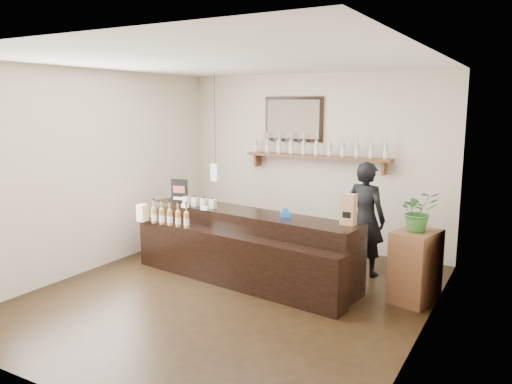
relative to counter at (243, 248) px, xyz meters
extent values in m
plane|color=black|center=(0.18, -0.58, -0.42)|extent=(5.00, 5.00, 0.00)
plane|color=beige|center=(0.18, 1.92, 0.98)|extent=(4.50, 0.00, 4.50)
plane|color=beige|center=(0.18, -3.08, 0.98)|extent=(4.50, 0.00, 4.50)
plane|color=beige|center=(-2.07, -0.58, 0.98)|extent=(0.00, 5.00, 5.00)
plane|color=beige|center=(2.43, -0.58, 0.98)|extent=(0.00, 5.00, 5.00)
plane|color=white|center=(0.18, -0.58, 2.38)|extent=(5.00, 5.00, 0.00)
cube|color=brown|center=(0.28, 1.79, 1.08)|extent=(2.40, 0.25, 0.04)
cube|color=brown|center=(-0.80, 1.82, 0.96)|extent=(0.04, 0.20, 0.20)
cube|color=brown|center=(1.36, 1.82, 0.96)|extent=(0.04, 0.20, 0.20)
cube|color=black|center=(-0.17, 1.89, 1.66)|extent=(1.02, 0.04, 0.72)
cube|color=#483E2E|center=(-0.17, 1.86, 1.66)|extent=(0.92, 0.01, 0.62)
cube|color=white|center=(-1.12, 1.02, 0.83)|extent=(0.12, 0.12, 0.28)
cylinder|color=black|center=(-1.12, 1.02, 1.67)|extent=(0.01, 0.01, 1.41)
cylinder|color=#B5C2A2|center=(-0.82, 1.79, 1.20)|extent=(0.07, 0.07, 0.20)
cone|color=#B5C2A2|center=(-0.82, 1.79, 1.33)|extent=(0.07, 0.07, 0.05)
cylinder|color=#B5C2A2|center=(-0.82, 1.79, 1.39)|extent=(0.02, 0.02, 0.07)
cylinder|color=gold|center=(-0.82, 1.79, 1.43)|extent=(0.03, 0.03, 0.02)
cylinder|color=white|center=(-0.82, 1.79, 1.18)|extent=(0.07, 0.07, 0.09)
cylinder|color=#B5C2A2|center=(-0.60, 1.79, 1.20)|extent=(0.07, 0.07, 0.20)
cone|color=#B5C2A2|center=(-0.60, 1.79, 1.33)|extent=(0.07, 0.07, 0.05)
cylinder|color=#B5C2A2|center=(-0.60, 1.79, 1.39)|extent=(0.02, 0.02, 0.07)
cylinder|color=gold|center=(-0.60, 1.79, 1.43)|extent=(0.03, 0.03, 0.02)
cylinder|color=white|center=(-0.60, 1.79, 1.18)|extent=(0.07, 0.07, 0.09)
cylinder|color=#B5C2A2|center=(-0.38, 1.79, 1.20)|extent=(0.07, 0.07, 0.20)
cone|color=#B5C2A2|center=(-0.38, 1.79, 1.33)|extent=(0.07, 0.07, 0.05)
cylinder|color=#B5C2A2|center=(-0.38, 1.79, 1.39)|extent=(0.02, 0.02, 0.07)
cylinder|color=gold|center=(-0.38, 1.79, 1.43)|extent=(0.03, 0.03, 0.02)
cylinder|color=white|center=(-0.38, 1.79, 1.18)|extent=(0.07, 0.07, 0.09)
cylinder|color=#B5C2A2|center=(-0.16, 1.79, 1.20)|extent=(0.07, 0.07, 0.20)
cone|color=#B5C2A2|center=(-0.16, 1.79, 1.33)|extent=(0.07, 0.07, 0.05)
cylinder|color=#B5C2A2|center=(-0.16, 1.79, 1.39)|extent=(0.02, 0.02, 0.07)
cylinder|color=gold|center=(-0.16, 1.79, 1.43)|extent=(0.03, 0.03, 0.02)
cylinder|color=white|center=(-0.16, 1.79, 1.18)|extent=(0.07, 0.07, 0.09)
cylinder|color=#B5C2A2|center=(0.06, 1.79, 1.20)|extent=(0.07, 0.07, 0.20)
cone|color=#B5C2A2|center=(0.06, 1.79, 1.33)|extent=(0.07, 0.07, 0.05)
cylinder|color=#B5C2A2|center=(0.06, 1.79, 1.39)|extent=(0.02, 0.02, 0.07)
cylinder|color=gold|center=(0.06, 1.79, 1.43)|extent=(0.03, 0.03, 0.02)
cylinder|color=white|center=(0.06, 1.79, 1.18)|extent=(0.07, 0.07, 0.09)
cylinder|color=#B5C2A2|center=(0.28, 1.79, 1.20)|extent=(0.07, 0.07, 0.20)
cone|color=#B5C2A2|center=(0.28, 1.79, 1.33)|extent=(0.07, 0.07, 0.05)
cylinder|color=#B5C2A2|center=(0.28, 1.79, 1.39)|extent=(0.02, 0.02, 0.07)
cylinder|color=gold|center=(0.28, 1.79, 1.43)|extent=(0.03, 0.03, 0.02)
cylinder|color=white|center=(0.28, 1.79, 1.18)|extent=(0.07, 0.07, 0.09)
cylinder|color=#B5C2A2|center=(0.50, 1.79, 1.20)|extent=(0.07, 0.07, 0.20)
cone|color=#B5C2A2|center=(0.50, 1.79, 1.33)|extent=(0.07, 0.07, 0.05)
cylinder|color=#B5C2A2|center=(0.50, 1.79, 1.39)|extent=(0.02, 0.02, 0.07)
cylinder|color=gold|center=(0.50, 1.79, 1.43)|extent=(0.03, 0.03, 0.02)
cylinder|color=white|center=(0.50, 1.79, 1.18)|extent=(0.07, 0.07, 0.09)
cylinder|color=#B5C2A2|center=(0.72, 1.79, 1.20)|extent=(0.07, 0.07, 0.20)
cone|color=#B5C2A2|center=(0.72, 1.79, 1.33)|extent=(0.07, 0.07, 0.05)
cylinder|color=#B5C2A2|center=(0.72, 1.79, 1.39)|extent=(0.02, 0.02, 0.07)
cylinder|color=gold|center=(0.72, 1.79, 1.43)|extent=(0.03, 0.03, 0.02)
cylinder|color=white|center=(0.72, 1.79, 1.18)|extent=(0.07, 0.07, 0.09)
cylinder|color=#B5C2A2|center=(0.94, 1.79, 1.20)|extent=(0.07, 0.07, 0.20)
cone|color=#B5C2A2|center=(0.94, 1.79, 1.33)|extent=(0.07, 0.07, 0.05)
cylinder|color=#B5C2A2|center=(0.94, 1.79, 1.39)|extent=(0.02, 0.02, 0.07)
cylinder|color=gold|center=(0.94, 1.79, 1.43)|extent=(0.03, 0.03, 0.02)
cylinder|color=white|center=(0.94, 1.79, 1.18)|extent=(0.07, 0.07, 0.09)
cylinder|color=#B5C2A2|center=(1.16, 1.79, 1.20)|extent=(0.07, 0.07, 0.20)
cone|color=#B5C2A2|center=(1.16, 1.79, 1.33)|extent=(0.07, 0.07, 0.05)
cylinder|color=#B5C2A2|center=(1.16, 1.79, 1.39)|extent=(0.02, 0.02, 0.07)
cylinder|color=gold|center=(1.16, 1.79, 1.43)|extent=(0.03, 0.03, 0.02)
cylinder|color=white|center=(1.16, 1.79, 1.18)|extent=(0.07, 0.07, 0.09)
cylinder|color=#B5C2A2|center=(1.38, 1.79, 1.20)|extent=(0.07, 0.07, 0.20)
cone|color=#B5C2A2|center=(1.38, 1.79, 1.33)|extent=(0.07, 0.07, 0.05)
cylinder|color=#B5C2A2|center=(1.38, 1.79, 1.39)|extent=(0.02, 0.02, 0.07)
cylinder|color=gold|center=(1.38, 1.79, 1.43)|extent=(0.03, 0.03, 0.02)
cylinder|color=white|center=(1.38, 1.79, 1.18)|extent=(0.07, 0.07, 0.09)
cube|color=black|center=(0.01, 0.12, 0.03)|extent=(3.25, 0.98, 0.90)
cube|color=black|center=(0.01, -0.31, -0.08)|extent=(3.22, 0.70, 0.68)
cube|color=white|center=(-0.89, -0.09, 0.50)|extent=(0.10, 0.04, 0.05)
cube|color=white|center=(-0.56, -0.09, 0.50)|extent=(0.10, 0.04, 0.05)
cube|color=#F8D897|center=(-1.48, -0.31, 0.32)|extent=(0.12, 0.12, 0.12)
cube|color=#F8D897|center=(-1.48, -0.31, 0.44)|extent=(0.12, 0.12, 0.12)
cube|color=#B5C2A2|center=(-0.98, 0.07, 0.54)|extent=(0.08, 0.08, 0.13)
cube|color=#D6A7AB|center=(-0.98, 0.03, 0.54)|extent=(0.07, 0.00, 0.06)
cylinder|color=black|center=(-0.98, 0.07, 0.61)|extent=(0.02, 0.02, 0.03)
cube|color=#B5C2A2|center=(-0.83, 0.07, 0.54)|extent=(0.08, 0.08, 0.13)
cube|color=#D6A7AB|center=(-0.83, 0.03, 0.54)|extent=(0.07, 0.00, 0.06)
cylinder|color=black|center=(-0.83, 0.07, 0.61)|extent=(0.02, 0.02, 0.03)
cube|color=#B5C2A2|center=(-0.68, 0.07, 0.54)|extent=(0.08, 0.08, 0.13)
cube|color=#D6A7AB|center=(-0.68, 0.03, 0.54)|extent=(0.07, 0.00, 0.06)
cylinder|color=black|center=(-0.68, 0.07, 0.61)|extent=(0.02, 0.02, 0.03)
cube|color=#B5C2A2|center=(-0.53, 0.07, 0.54)|extent=(0.08, 0.08, 0.13)
cube|color=#D6A7AB|center=(-0.53, 0.03, 0.54)|extent=(0.07, 0.00, 0.06)
cylinder|color=black|center=(-0.53, 0.07, 0.61)|extent=(0.02, 0.02, 0.03)
cylinder|color=olive|center=(-1.27, -0.31, 0.36)|extent=(0.07, 0.07, 0.20)
cone|color=olive|center=(-1.27, -0.31, 0.49)|extent=(0.07, 0.07, 0.05)
cylinder|color=olive|center=(-1.27, -0.31, 0.55)|extent=(0.02, 0.02, 0.07)
cylinder|color=black|center=(-1.27, -0.31, 0.59)|extent=(0.03, 0.03, 0.02)
cylinder|color=white|center=(-1.27, -0.31, 0.34)|extent=(0.07, 0.07, 0.09)
cylinder|color=olive|center=(-1.12, -0.31, 0.36)|extent=(0.07, 0.07, 0.20)
cone|color=olive|center=(-1.12, -0.31, 0.49)|extent=(0.07, 0.07, 0.05)
cylinder|color=olive|center=(-1.12, -0.31, 0.55)|extent=(0.02, 0.02, 0.07)
cylinder|color=black|center=(-1.12, -0.31, 0.59)|extent=(0.03, 0.03, 0.02)
cylinder|color=white|center=(-1.12, -0.31, 0.34)|extent=(0.07, 0.07, 0.09)
cylinder|color=olive|center=(-0.98, -0.31, 0.36)|extent=(0.07, 0.07, 0.20)
cone|color=olive|center=(-0.98, -0.31, 0.49)|extent=(0.07, 0.07, 0.05)
cylinder|color=olive|center=(-0.98, -0.31, 0.55)|extent=(0.02, 0.02, 0.07)
cylinder|color=black|center=(-0.98, -0.31, 0.59)|extent=(0.03, 0.03, 0.02)
cylinder|color=white|center=(-0.98, -0.31, 0.34)|extent=(0.07, 0.07, 0.09)
cylinder|color=olive|center=(-0.84, -0.31, 0.36)|extent=(0.07, 0.07, 0.20)
cone|color=olive|center=(-0.84, -0.31, 0.49)|extent=(0.07, 0.07, 0.05)
cylinder|color=olive|center=(-0.84, -0.31, 0.55)|extent=(0.02, 0.02, 0.07)
cylinder|color=black|center=(-0.84, -0.31, 0.59)|extent=(0.03, 0.03, 0.02)
cylinder|color=white|center=(-0.84, -0.31, 0.34)|extent=(0.07, 0.07, 0.09)
cylinder|color=olive|center=(-0.70, -0.31, 0.36)|extent=(0.07, 0.07, 0.20)
cone|color=olive|center=(-0.70, -0.31, 0.49)|extent=(0.07, 0.07, 0.05)
cylinder|color=olive|center=(-0.70, -0.31, 0.55)|extent=(0.02, 0.02, 0.07)
cylinder|color=black|center=(-0.70, -0.31, 0.59)|extent=(0.03, 0.03, 0.02)
cylinder|color=white|center=(-0.70, -0.31, 0.34)|extent=(0.07, 0.07, 0.09)
cube|color=black|center=(-1.14, 0.11, 0.65)|extent=(0.26, 0.07, 0.36)
cube|color=#9A4338|center=(-1.14, 0.10, 0.68)|extent=(0.18, 0.04, 0.10)
cube|color=white|center=(-1.14, 0.10, 0.55)|extent=(0.18, 0.04, 0.04)
cube|color=#957048|center=(1.43, 0.07, 0.66)|extent=(0.18, 0.14, 0.37)
cube|color=black|center=(1.43, 0.00, 0.61)|extent=(0.11, 0.01, 0.07)
cube|color=blue|center=(0.59, 0.07, 0.51)|extent=(0.15, 0.10, 0.07)
cylinder|color=blue|center=(0.59, 0.07, 0.56)|extent=(0.08, 0.06, 0.08)
cube|color=brown|center=(2.18, 0.33, 0.01)|extent=(0.56, 0.67, 0.86)
imported|color=#306829|center=(2.18, 0.33, 0.68)|extent=(0.56, 0.55, 0.48)
imported|color=black|center=(1.36, 0.97, 0.46)|extent=(0.72, 0.55, 1.77)
camera|label=1|loc=(3.33, -5.52, 1.90)|focal=35.00mm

